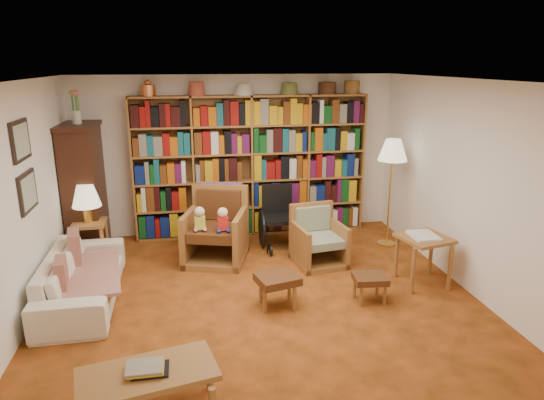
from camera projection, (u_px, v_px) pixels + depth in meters
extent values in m
plane|color=#AF4C1A|center=(262.00, 300.00, 5.67)|extent=(5.00, 5.00, 0.00)
plane|color=white|center=(261.00, 80.00, 4.98)|extent=(5.00, 5.00, 0.00)
plane|color=white|center=(237.00, 155.00, 7.69)|extent=(5.00, 0.00, 5.00)
plane|color=white|center=(324.00, 306.00, 2.96)|extent=(5.00, 0.00, 5.00)
plane|color=white|center=(18.00, 209.00, 4.91)|extent=(0.00, 5.00, 5.00)
plane|color=white|center=(469.00, 187.00, 5.75)|extent=(0.00, 5.00, 5.00)
cube|color=#9B5E30|center=(251.00, 166.00, 7.62)|extent=(3.60, 0.30, 2.20)
cube|color=#3A1B0F|center=(85.00, 191.00, 6.94)|extent=(0.45, 0.90, 1.80)
cube|color=#3A1B0F|center=(78.00, 126.00, 6.68)|extent=(0.50, 0.95, 0.06)
cylinder|color=silver|center=(77.00, 117.00, 6.65)|extent=(0.12, 0.12, 0.18)
cube|color=black|center=(20.00, 140.00, 5.02)|extent=(0.03, 0.52, 0.42)
cube|color=gray|center=(22.00, 140.00, 5.02)|extent=(0.01, 0.44, 0.34)
cube|color=black|center=(28.00, 192.00, 5.17)|extent=(0.03, 0.52, 0.42)
cube|color=gray|center=(29.00, 192.00, 5.17)|extent=(0.01, 0.44, 0.34)
imported|color=silver|center=(82.00, 277.00, 5.61)|extent=(1.96, 0.79, 0.57)
cube|color=beige|center=(87.00, 275.00, 5.62)|extent=(0.93, 1.46, 0.04)
cube|color=maroon|center=(75.00, 253.00, 5.88)|extent=(0.21, 0.43, 0.41)
cube|color=maroon|center=(62.00, 277.00, 5.21)|extent=(0.16, 0.36, 0.35)
cube|color=#9B5E30|center=(89.00, 223.00, 6.61)|extent=(0.45, 0.45, 0.04)
cylinder|color=#9B5E30|center=(75.00, 249.00, 6.49)|extent=(0.05, 0.05, 0.54)
cylinder|color=#9B5E30|center=(103.00, 247.00, 6.55)|extent=(0.05, 0.05, 0.54)
cylinder|color=#9B5E30|center=(80.00, 239.00, 6.83)|extent=(0.05, 0.05, 0.54)
cylinder|color=#9B5E30|center=(107.00, 238.00, 6.89)|extent=(0.05, 0.05, 0.54)
cylinder|color=gold|center=(88.00, 215.00, 6.57)|extent=(0.13, 0.13, 0.21)
cone|color=#F2E8C7|center=(86.00, 196.00, 6.50)|extent=(0.38, 0.38, 0.30)
cube|color=#9B5E30|center=(216.00, 257.00, 6.78)|extent=(1.01, 1.03, 0.09)
cube|color=#9B5E30|center=(189.00, 238.00, 6.63)|extent=(0.32, 0.82, 0.71)
cube|color=#9B5E30|center=(242.00, 235.00, 6.75)|extent=(0.32, 0.82, 0.71)
cube|color=#9B5E30|center=(214.00, 218.00, 7.01)|extent=(0.79, 0.32, 1.00)
cube|color=#553016|center=(215.00, 231.00, 6.64)|extent=(0.80, 0.85, 0.13)
cube|color=#553016|center=(213.00, 204.00, 6.87)|extent=(0.63, 0.29, 0.42)
cube|color=#B02E42|center=(213.00, 198.00, 6.96)|extent=(0.62, 0.24, 0.45)
cube|color=#9B5E30|center=(319.00, 261.00, 6.68)|extent=(0.73, 0.75, 0.07)
cube|color=#9B5E30|center=(298.00, 246.00, 6.56)|extent=(0.16, 0.67, 0.57)
cube|color=#9B5E30|center=(339.00, 243.00, 6.66)|extent=(0.16, 0.67, 0.57)
cube|color=#9B5E30|center=(314.00, 229.00, 6.86)|extent=(0.64, 0.16, 0.80)
cube|color=gray|center=(320.00, 240.00, 6.56)|extent=(0.57, 0.63, 0.11)
cube|color=gray|center=(315.00, 218.00, 6.75)|extent=(0.50, 0.16, 0.34)
cube|color=black|center=(280.00, 219.00, 7.13)|extent=(0.46, 0.46, 0.06)
cube|color=black|center=(277.00, 199.00, 7.27)|extent=(0.45, 0.06, 0.45)
cylinder|color=black|center=(262.00, 229.00, 7.23)|extent=(0.03, 0.56, 0.56)
cylinder|color=black|center=(295.00, 227.00, 7.32)|extent=(0.03, 0.56, 0.56)
cylinder|color=black|center=(271.00, 250.00, 6.94)|extent=(0.03, 0.16, 0.16)
cylinder|color=black|center=(295.00, 249.00, 7.00)|extent=(0.03, 0.16, 0.16)
cylinder|color=gold|center=(386.00, 243.00, 7.38)|extent=(0.27, 0.27, 0.03)
cylinder|color=gold|center=(389.00, 202.00, 7.20)|extent=(0.03, 0.03, 1.36)
cone|color=#F2E8C7|center=(393.00, 150.00, 6.99)|extent=(0.43, 0.43, 0.31)
cube|color=#9B5E30|center=(425.00, 238.00, 5.93)|extent=(0.66, 0.66, 0.04)
cylinder|color=#9B5E30|center=(413.00, 271.00, 5.75)|extent=(0.05, 0.05, 0.58)
cylinder|color=#9B5E30|center=(450.00, 268.00, 5.83)|extent=(0.05, 0.05, 0.58)
cylinder|color=#9B5E30|center=(396.00, 256.00, 6.20)|extent=(0.05, 0.05, 0.58)
cylinder|color=#9B5E30|center=(431.00, 253.00, 6.28)|extent=(0.05, 0.05, 0.58)
cube|color=silver|center=(425.00, 236.00, 5.92)|extent=(0.38, 0.44, 0.03)
cube|color=#553016|center=(277.00, 279.00, 5.43)|extent=(0.53, 0.48, 0.09)
cylinder|color=#9B5E30|center=(265.00, 301.00, 5.33)|extent=(0.04, 0.04, 0.29)
cylinder|color=#9B5E30|center=(294.00, 299.00, 5.39)|extent=(0.04, 0.04, 0.29)
cylinder|color=#9B5E30|center=(261.00, 290.00, 5.59)|extent=(0.04, 0.04, 0.29)
cylinder|color=#9B5E30|center=(289.00, 288.00, 5.64)|extent=(0.04, 0.04, 0.29)
cube|color=#553016|center=(370.00, 278.00, 5.57)|extent=(0.41, 0.36, 0.08)
cylinder|color=#9B5E30|center=(361.00, 297.00, 5.49)|extent=(0.04, 0.04, 0.25)
cylinder|color=#9B5E30|center=(385.00, 295.00, 5.53)|extent=(0.04, 0.04, 0.25)
cylinder|color=#9B5E30|center=(354.00, 288.00, 5.70)|extent=(0.04, 0.04, 0.25)
cylinder|color=#9B5E30|center=(377.00, 286.00, 5.75)|extent=(0.04, 0.04, 0.25)
cube|color=#9B5E30|center=(147.00, 374.00, 3.76)|extent=(1.15, 0.74, 0.05)
cylinder|color=#9B5E30|center=(90.00, 384.00, 3.94)|extent=(0.06, 0.06, 0.32)
cylinder|color=#9B5E30|center=(209.00, 371.00, 4.11)|extent=(0.06, 0.06, 0.32)
cube|color=brown|center=(147.00, 368.00, 3.75)|extent=(0.32, 0.27, 0.05)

